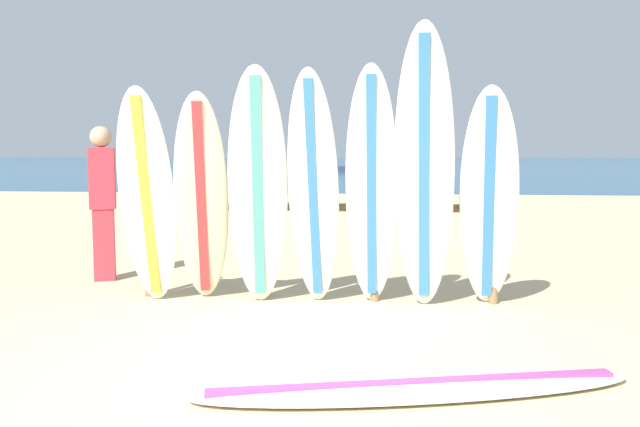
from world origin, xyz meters
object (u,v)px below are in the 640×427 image
object	(u,v)px
surfboard_rack	(317,231)
surfboard_leaning_center_right	(372,190)
surfboard_lying_on_sand	(416,387)
beachgoer_standing	(103,196)
surfboard_leaning_left	(201,201)
small_boat_offshore	(356,168)
surfboard_leaning_right	(424,172)
surfboard_leaning_far_right	(489,201)
surfboard_leaning_center_left	(258,190)
surfboard_leaning_center	(313,192)
surfboard_leaning_far_left	(147,198)

from	to	relation	value
surfboard_rack	surfboard_leaning_center_right	world-z (taller)	surfboard_leaning_center_right
surfboard_lying_on_sand	beachgoer_standing	world-z (taller)	beachgoer_standing
surfboard_leaning_left	surfboard_lying_on_sand	bearing A→B (deg)	-46.93
surfboard_leaning_left	surfboard_lying_on_sand	size ratio (longest dim) A/B	0.71
surfboard_leaning_left	small_boat_offshore	xyz separation A→B (m)	(-0.13, 35.45, -0.76)
surfboard_lying_on_sand	beachgoer_standing	xyz separation A→B (m)	(-3.42, 3.18, 0.94)
surfboard_leaning_right	surfboard_leaning_far_right	bearing A→B (deg)	11.47
surfboard_rack	beachgoer_standing	xyz separation A→B (m)	(-2.54, 0.73, 0.28)
surfboard_leaning_left	surfboard_leaning_center_left	size ratio (longest dim) A/B	0.90
surfboard_leaning_center	small_boat_offshore	bearing A→B (deg)	91.95
surfboard_rack	beachgoer_standing	size ratio (longest dim) A/B	2.03
surfboard_leaning_far_left	small_boat_offshore	world-z (taller)	surfboard_leaning_far_left
surfboard_leaning_center_left	small_boat_offshore	size ratio (longest dim) A/B	0.98
surfboard_leaning_left	surfboard_leaning_right	size ratio (longest dim) A/B	0.78
surfboard_leaning_center_left	small_boat_offshore	distance (m)	35.51
surfboard_leaning_center_left	surfboard_leaning_center_right	distance (m)	1.07
surfboard_leaning_center	surfboard_leaning_right	size ratio (longest dim) A/B	0.86
surfboard_rack	surfboard_leaning_far_right	world-z (taller)	surfboard_leaning_far_right
surfboard_leaning_right	beachgoer_standing	distance (m)	3.77
surfboard_leaning_center_right	surfboard_rack	bearing A→B (deg)	149.27
surfboard_leaning_right	surfboard_lying_on_sand	bearing A→B (deg)	-94.28
surfboard_leaning_left	surfboard_leaning_right	distance (m)	2.12
surfboard_leaning_left	surfboard_leaning_center	xyz separation A→B (m)	(1.08, -0.04, 0.10)
surfboard_leaning_center_left	surfboard_leaning_center	size ratio (longest dim) A/B	1.02
surfboard_rack	surfboard_leaning_far_right	xyz separation A→B (m)	(1.63, -0.33, 0.34)
surfboard_rack	surfboard_leaning_center_left	xyz separation A→B (m)	(-0.52, -0.40, 0.43)
surfboard_rack	surfboard_leaning_right	distance (m)	1.27
surfboard_leaning_center	surfboard_leaning_left	bearing A→B (deg)	177.75
surfboard_leaning_right	surfboard_lying_on_sand	size ratio (longest dim) A/B	0.90
surfboard_leaning_far_left	surfboard_leaning_far_right	bearing A→B (deg)	1.64
surfboard_rack	surfboard_lying_on_sand	xyz separation A→B (m)	(0.88, -2.45, -0.66)
beachgoer_standing	small_boat_offshore	world-z (taller)	beachgoer_standing
surfboard_leaning_center_left	surfboard_leaning_far_left	bearing A→B (deg)	-179.03
beachgoer_standing	small_boat_offshore	xyz separation A→B (m)	(1.34, 34.36, -0.72)
surfboard_rack	surfboard_leaning_far_right	size ratio (longest dim) A/B	1.73
surfboard_leaning_left	surfboard_leaning_far_right	bearing A→B (deg)	0.79
surfboard_leaning_far_left	surfboard_leaning_center_left	distance (m)	1.08
surfboard_leaning_center_left	beachgoer_standing	distance (m)	2.32
surfboard_leaning_center_right	surfboard_leaning_far_right	distance (m)	1.08
surfboard_leaning_left	beachgoer_standing	size ratio (longest dim) A/B	1.15
surfboard_leaning_center_right	surfboard_lying_on_sand	distance (m)	2.41
surfboard_rack	surfboard_leaning_center_left	bearing A→B (deg)	-142.24
surfboard_leaning_center	beachgoer_standing	distance (m)	2.79
surfboard_leaning_center_right	surfboard_leaning_left	bearing A→B (deg)	-178.65
surfboard_rack	surfboard_leaning_left	xyz separation A→B (m)	(-1.07, -0.36, 0.32)
surfboard_leaning_left	surfboard_leaning_center_right	size ratio (longest dim) A/B	0.90
surfboard_leaning_far_left	surfboard_leaning_center_left	xyz separation A→B (m)	(1.07, 0.02, 0.09)
surfboard_leaning_center_left	surfboard_leaning_right	distance (m)	1.55
surfboard_leaning_right	surfboard_leaning_far_right	world-z (taller)	surfboard_leaning_right
surfboard_lying_on_sand	surfboard_leaning_center_right	bearing A→B (deg)	98.78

